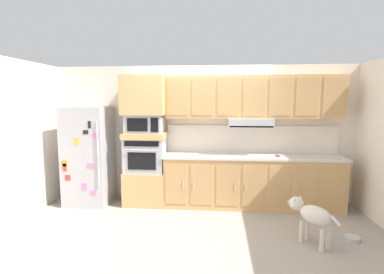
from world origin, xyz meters
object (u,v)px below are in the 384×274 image
(microwave, at_px, (145,124))
(dog, at_px, (311,214))
(refrigerator, at_px, (89,155))
(dog_food_bowl, at_px, (352,238))
(screwdriver, at_px, (278,156))
(built_in_oven, at_px, (146,155))

(microwave, distance_m, dog, 3.04)
(refrigerator, xyz_separation_m, dog_food_bowl, (4.15, -1.13, -0.85))
(dog, height_order, dog_food_bowl, dog)
(refrigerator, height_order, screwdriver, refrigerator)
(dog_food_bowl, bearing_deg, screwdriver, 125.04)
(built_in_oven, height_order, dog, built_in_oven)
(microwave, bearing_deg, screwdriver, -1.82)
(dog, bearing_deg, built_in_oven, 24.73)
(refrigerator, distance_m, dog_food_bowl, 4.38)
(refrigerator, xyz_separation_m, screwdriver, (3.36, -0.01, 0.05))
(screwdriver, distance_m, dog_food_bowl, 1.64)
(microwave, height_order, screwdriver, microwave)
(built_in_oven, relative_size, dog, 1.07)
(refrigerator, bearing_deg, dog_food_bowl, -15.26)
(refrigerator, relative_size, microwave, 2.73)
(refrigerator, xyz_separation_m, built_in_oven, (1.04, 0.07, 0.02))
(screwdriver, bearing_deg, microwave, 178.18)
(built_in_oven, xyz_separation_m, microwave, (0.00, -0.00, 0.56))
(screwdriver, xyz_separation_m, dog, (0.20, -1.25, -0.54))
(refrigerator, bearing_deg, dog, -19.43)
(dog, relative_size, dog_food_bowl, 3.28)
(refrigerator, xyz_separation_m, microwave, (1.04, 0.07, 0.58))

